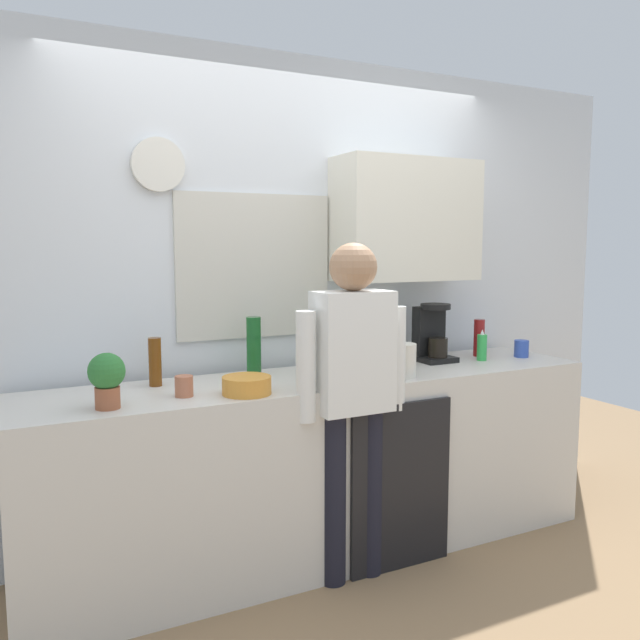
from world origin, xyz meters
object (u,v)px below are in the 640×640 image
object	(u,v)px
bottle_amber_beer	(155,362)
cup_blue_mug	(521,349)
cup_terracotta_mug	(184,386)
potted_plant	(107,377)
bottle_clear_soda	(358,345)
bottle_dark_sauce	(337,359)
bottle_green_wine	(254,346)
mixing_bowl	(247,385)
coffee_maker	(432,335)
storage_canister	(402,360)
bottle_red_vinegar	(479,338)
dish_soap	(482,347)
person_at_sink	(352,384)

from	to	relation	value
bottle_amber_beer	cup_blue_mug	size ratio (longest dim) A/B	2.30
bottle_amber_beer	cup_terracotta_mug	distance (m)	0.29
bottle_amber_beer	potted_plant	distance (m)	0.43
bottle_clear_soda	cup_terracotta_mug	xyz separation A→B (m)	(-0.96, -0.14, -0.09)
bottle_dark_sauce	bottle_green_wine	world-z (taller)	bottle_green_wine
bottle_dark_sauce	potted_plant	world-z (taller)	potted_plant
bottle_clear_soda	mixing_bowl	xyz separation A→B (m)	(-0.70, -0.22, -0.10)
coffee_maker	mixing_bowl	xyz separation A→B (m)	(-1.24, -0.30, -0.11)
cup_blue_mug	storage_canister	bearing A→B (deg)	-170.48
bottle_green_wine	mixing_bowl	bearing A→B (deg)	-115.76
coffee_maker	potted_plant	size ratio (longest dim) A/B	1.43
bottle_dark_sauce	mixing_bowl	bearing A→B (deg)	-164.17
bottle_red_vinegar	coffee_maker	bearing A→B (deg)	179.72
bottle_red_vinegar	mixing_bowl	world-z (taller)	bottle_red_vinegar
dish_soap	person_at_sink	size ratio (longest dim) A/B	0.11
bottle_clear_soda	bottle_dark_sauce	bearing A→B (deg)	-157.22
storage_canister	dish_soap	bearing A→B (deg)	14.92
potted_plant	dish_soap	bearing A→B (deg)	4.35
coffee_maker	potted_plant	bearing A→B (deg)	-171.18
bottle_dark_sauce	bottle_green_wine	size ratio (longest dim) A/B	0.60
dish_soap	storage_canister	bearing A→B (deg)	-165.08
bottle_amber_beer	cup_blue_mug	distance (m)	2.12
bottle_red_vinegar	bottle_dark_sauce	bearing A→B (deg)	-172.02
coffee_maker	bottle_clear_soda	size ratio (longest dim) A/B	1.18
mixing_bowl	cup_blue_mug	bearing A→B (deg)	5.04
bottle_amber_beer	bottle_green_wine	distance (m)	0.51
bottle_red_vinegar	bottle_green_wine	size ratio (longest dim) A/B	0.73
bottle_red_vinegar	cup_blue_mug	distance (m)	0.25
bottle_clear_soda	mixing_bowl	size ratio (longest dim) A/B	1.27
coffee_maker	storage_canister	xyz separation A→B (m)	(-0.41, -0.30, -0.06)
potted_plant	storage_canister	size ratio (longest dim) A/B	1.35
bottle_clear_soda	potted_plant	size ratio (longest dim) A/B	1.22
dish_soap	storage_canister	size ratio (longest dim) A/B	1.06
bottle_dark_sauce	mixing_bowl	distance (m)	0.56
mixing_bowl	bottle_green_wine	bearing A→B (deg)	64.24
coffee_maker	bottle_amber_beer	world-z (taller)	coffee_maker
bottle_green_wine	mixing_bowl	distance (m)	0.43
coffee_maker	bottle_dark_sauce	world-z (taller)	coffee_maker
bottle_dark_sauce	person_at_sink	bearing A→B (deg)	-103.04
bottle_dark_sauce	storage_canister	world-z (taller)	bottle_dark_sauce
bottle_red_vinegar	bottle_dark_sauce	xyz separation A→B (m)	(-1.04, -0.15, -0.02)
bottle_amber_beer	mixing_bowl	distance (m)	0.48
bottle_amber_beer	cup_terracotta_mug	xyz separation A→B (m)	(0.06, -0.27, -0.07)
bottle_green_wine	dish_soap	xyz separation A→B (m)	(1.32, -0.20, -0.07)
bottle_green_wine	cup_terracotta_mug	bearing A→B (deg)	-146.56
dish_soap	person_at_sink	world-z (taller)	person_at_sink
cup_blue_mug	cup_terracotta_mug	distance (m)	2.05
cup_blue_mug	potted_plant	size ratio (longest dim) A/B	0.43
bottle_green_wine	potted_plant	size ratio (longest dim) A/B	1.30
bottle_green_wine	person_at_sink	world-z (taller)	person_at_sink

